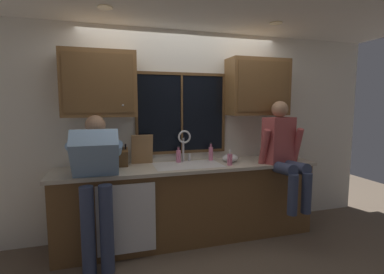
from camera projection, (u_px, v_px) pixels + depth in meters
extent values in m
cube|color=silver|center=(182.00, 132.00, 3.67)|extent=(5.45, 0.12, 2.55)
cylinder|color=#FFEAB2|center=(105.00, 7.00, 2.64)|extent=(0.14, 0.14, 0.01)
cylinder|color=#FFEAB2|center=(276.00, 23.00, 3.15)|extent=(0.14, 0.14, 0.01)
cube|color=black|center=(182.00, 113.00, 3.57)|extent=(1.10, 0.02, 0.95)
cube|color=brown|center=(182.00, 74.00, 3.50)|extent=(1.17, 0.02, 0.04)
cube|color=brown|center=(182.00, 152.00, 3.61)|extent=(1.17, 0.02, 0.04)
cube|color=brown|center=(136.00, 114.00, 3.40)|extent=(0.03, 0.02, 0.95)
cube|color=brown|center=(223.00, 113.00, 3.72)|extent=(0.03, 0.02, 0.95)
cube|color=brown|center=(182.00, 113.00, 3.55)|extent=(0.02, 0.02, 0.95)
cube|color=brown|center=(190.00, 203.00, 3.43)|extent=(3.05, 0.58, 0.88)
cube|color=beige|center=(190.00, 167.00, 3.36)|extent=(3.11, 0.62, 0.04)
cube|color=white|center=(127.00, 219.00, 2.91)|extent=(0.60, 0.02, 0.74)
cube|color=brown|center=(99.00, 84.00, 3.10)|extent=(0.79, 0.33, 0.72)
cube|color=brown|center=(99.00, 83.00, 2.94)|extent=(0.71, 0.01, 0.62)
sphere|color=#B2B2B7|center=(123.00, 105.00, 3.03)|extent=(0.02, 0.02, 0.02)
cube|color=brown|center=(257.00, 87.00, 3.65)|extent=(0.79, 0.33, 0.72)
cube|color=brown|center=(264.00, 86.00, 3.49)|extent=(0.71, 0.01, 0.62)
sphere|color=#B2B2B7|center=(281.00, 105.00, 3.57)|extent=(0.02, 0.02, 0.02)
cube|color=silver|center=(188.00, 166.00, 3.36)|extent=(0.80, 0.46, 0.02)
cube|color=beige|center=(172.00, 175.00, 3.31)|extent=(0.36, 0.42, 0.20)
cube|color=beige|center=(204.00, 173.00, 3.43)|extent=(0.36, 0.42, 0.20)
cube|color=silver|center=(188.00, 174.00, 3.37)|extent=(0.04, 0.42, 0.20)
cylinder|color=silver|center=(183.00, 150.00, 3.55)|extent=(0.03, 0.03, 0.30)
torus|color=silver|center=(184.00, 137.00, 3.47)|extent=(0.16, 0.02, 0.16)
cylinder|color=silver|center=(189.00, 157.00, 3.58)|extent=(0.03, 0.03, 0.09)
cylinder|color=#384260|center=(88.00, 232.00, 2.66)|extent=(0.13, 0.13, 0.88)
cylinder|color=#384260|center=(107.00, 229.00, 2.71)|extent=(0.13, 0.13, 0.88)
cube|color=#8CB2DB|center=(96.00, 158.00, 2.78)|extent=(0.44, 0.53, 0.59)
sphere|color=#A57A5B|center=(95.00, 125.00, 2.97)|extent=(0.21, 0.21, 0.21)
cylinder|color=#8CB2DB|center=(73.00, 151.00, 2.88)|extent=(0.09, 0.52, 0.26)
cylinder|color=#8CB2DB|center=(118.00, 149.00, 3.01)|extent=(0.09, 0.52, 0.26)
cylinder|color=#384260|center=(282.00, 168.00, 3.28)|extent=(0.14, 0.43, 0.16)
cylinder|color=#384260|center=(295.00, 167.00, 3.33)|extent=(0.14, 0.43, 0.16)
cylinder|color=#384260|center=(293.00, 195.00, 3.10)|extent=(0.11, 0.11, 0.46)
cylinder|color=#384260|center=(307.00, 193.00, 3.15)|extent=(0.11, 0.11, 0.46)
cube|color=#B24C4C|center=(279.00, 140.00, 3.48)|extent=(0.44, 0.30, 0.56)
sphere|color=#A57A5B|center=(280.00, 109.00, 3.43)|extent=(0.20, 0.20, 0.20)
cylinder|color=#B24C4C|center=(264.00, 148.00, 3.37)|extent=(0.08, 0.20, 0.47)
cylinder|color=#B24C4C|center=(297.00, 146.00, 3.50)|extent=(0.08, 0.20, 0.47)
cube|color=brown|center=(122.00, 158.00, 3.24)|extent=(0.12, 0.18, 0.25)
cylinder|color=black|center=(119.00, 146.00, 3.16)|extent=(0.02, 0.05, 0.09)
cylinder|color=black|center=(122.00, 146.00, 3.17)|extent=(0.02, 0.04, 0.08)
cylinder|color=black|center=(126.00, 147.00, 3.18)|extent=(0.02, 0.04, 0.06)
cube|color=#997047|center=(142.00, 149.00, 3.39)|extent=(0.26, 0.10, 0.36)
ellipsoid|color=silver|center=(230.00, 158.00, 3.55)|extent=(0.20, 0.20, 0.10)
cylinder|color=pink|center=(230.00, 160.00, 3.34)|extent=(0.06, 0.06, 0.13)
cylinder|color=silver|center=(230.00, 152.00, 3.33)|extent=(0.02, 0.02, 0.04)
cylinder|color=silver|center=(231.00, 150.00, 3.31)|extent=(0.01, 0.04, 0.01)
cylinder|color=pink|center=(211.00, 154.00, 3.62)|extent=(0.06, 0.06, 0.17)
cylinder|color=#AD5B7A|center=(211.00, 145.00, 3.61)|extent=(0.03, 0.03, 0.04)
cylinder|color=black|center=(211.00, 143.00, 3.61)|extent=(0.03, 0.03, 0.01)
cylinder|color=pink|center=(178.00, 156.00, 3.49)|extent=(0.06, 0.06, 0.15)
cylinder|color=#AD5B7A|center=(178.00, 149.00, 3.48)|extent=(0.03, 0.03, 0.04)
cylinder|color=black|center=(178.00, 147.00, 3.48)|extent=(0.03, 0.03, 0.01)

